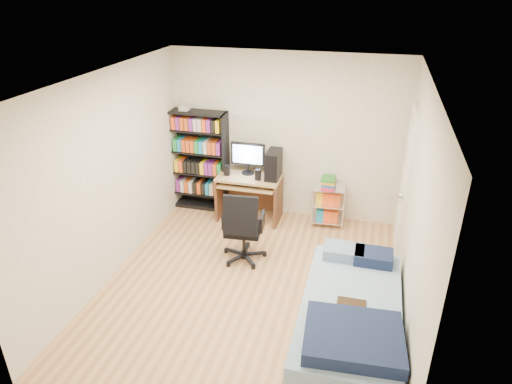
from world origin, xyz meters
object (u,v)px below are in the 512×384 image
(computer_desk, at_px, (256,180))
(bed, at_px, (350,319))
(media_shelf, at_px, (200,160))
(office_chair, at_px, (243,239))

(computer_desk, xyz_separation_m, bed, (1.60, -2.30, -0.39))
(bed, bearing_deg, media_shelf, 136.31)
(media_shelf, height_order, bed, media_shelf)
(computer_desk, xyz_separation_m, office_chair, (0.14, -1.18, -0.32))
(computer_desk, bearing_deg, bed, -55.11)
(media_shelf, bearing_deg, computer_desk, -8.51)
(media_shelf, distance_m, bed, 3.58)
(office_chair, height_order, bed, office_chair)
(computer_desk, bearing_deg, office_chair, -83.36)
(office_chair, xyz_separation_m, bed, (1.47, -1.12, -0.06))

